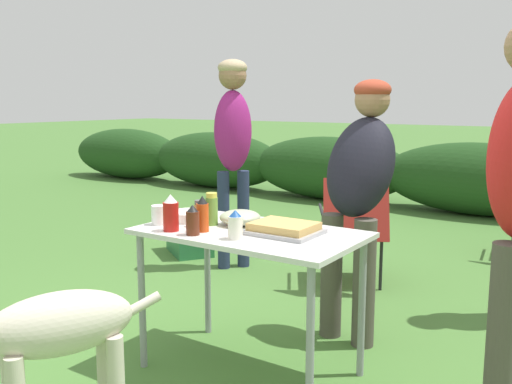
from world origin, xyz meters
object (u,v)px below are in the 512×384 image
object	(u,v)px
folding_table	(250,246)
plate_stack	(190,216)
food_tray	(284,229)
cooler_box	(189,235)
ketchup_bottle	(171,214)
mayo_bottle	(235,225)
standing_person_in_gray_fleece	(359,183)
bbq_sauce_bottle	(193,221)
mixing_bowl	(240,217)
hot_sauce_bottle	(203,215)
paper_cup_stack	(159,215)
relish_jar	(212,209)
camp_chair_green_behind_table	(353,225)
spice_jar	(200,214)
dog	(47,333)
standing_person_in_dark_puffer	(233,136)

from	to	relation	value
folding_table	plate_stack	xyz separation A→B (m)	(-0.41, 0.02, 0.10)
food_tray	cooler_box	bearing A→B (deg)	141.14
ketchup_bottle	cooler_box	world-z (taller)	ketchup_bottle
folding_table	ketchup_bottle	bearing A→B (deg)	-145.75
mayo_bottle	standing_person_in_gray_fleece	size ratio (longest dim) A/B	0.09
bbq_sauce_bottle	ketchup_bottle	xyz separation A→B (m)	(-0.15, 0.01, 0.02)
mixing_bowl	mayo_bottle	bearing A→B (deg)	-58.84
ketchup_bottle	hot_sauce_bottle	bearing A→B (deg)	28.48
standing_person_in_gray_fleece	paper_cup_stack	bearing A→B (deg)	-123.02
mixing_bowl	hot_sauce_bottle	distance (m)	0.24
food_tray	mixing_bowl	size ratio (longest dim) A/B	1.57
relish_jar	ketchup_bottle	bearing A→B (deg)	-110.35
bbq_sauce_bottle	relish_jar	xyz separation A→B (m)	(-0.06, 0.23, 0.01)
bbq_sauce_bottle	relish_jar	bearing A→B (deg)	105.17
folding_table	mixing_bowl	bearing A→B (deg)	145.66
standing_person_in_gray_fleece	camp_chair_green_behind_table	bearing A→B (deg)	122.46
food_tray	camp_chair_green_behind_table	size ratio (longest dim) A/B	0.40
paper_cup_stack	cooler_box	world-z (taller)	paper_cup_stack
food_tray	plate_stack	distance (m)	0.58
food_tray	standing_person_in_gray_fleece	xyz separation A→B (m)	(0.08, 0.69, 0.15)
folding_table	camp_chair_green_behind_table	xyz separation A→B (m)	(-0.14, 1.55, -0.20)
plate_stack	standing_person_in_gray_fleece	xyz separation A→B (m)	(0.66, 0.70, 0.15)
bbq_sauce_bottle	spice_jar	xyz separation A→B (m)	(-0.09, 0.16, -0.00)
bbq_sauce_bottle	mayo_bottle	world-z (taller)	bbq_sauce_bottle
paper_cup_stack	camp_chair_green_behind_table	distance (m)	1.76
spice_jar	cooler_box	xyz separation A→B (m)	(-1.49, 1.65, -0.64)
spice_jar	ketchup_bottle	bearing A→B (deg)	-110.58
plate_stack	hot_sauce_bottle	bearing A→B (deg)	-36.96
spice_jar	standing_person_in_gray_fleece	size ratio (longest dim) A/B	0.09
mayo_bottle	dog	size ratio (longest dim) A/B	0.16
bbq_sauce_bottle	spice_jar	world-z (taller)	bbq_sauce_bottle
food_tray	camp_chair_green_behind_table	world-z (taller)	camp_chair_green_behind_table
food_tray	hot_sauce_bottle	world-z (taller)	hot_sauce_bottle
bbq_sauce_bottle	spice_jar	size ratio (longest dim) A/B	1.08
hot_sauce_bottle	ketchup_bottle	xyz separation A→B (m)	(-0.14, -0.08, 0.00)
hot_sauce_bottle	mayo_bottle	world-z (taller)	hot_sauce_bottle
bbq_sauce_bottle	spice_jar	distance (m)	0.18
folding_table	camp_chair_green_behind_table	size ratio (longest dim) A/B	1.32
hot_sauce_bottle	paper_cup_stack	bearing A→B (deg)	-179.27
paper_cup_stack	relish_jar	size ratio (longest dim) A/B	0.60
paper_cup_stack	cooler_box	distance (m)	2.25
bbq_sauce_bottle	relish_jar	world-z (taller)	relish_jar
spice_jar	standing_person_in_gray_fleece	world-z (taller)	standing_person_in_gray_fleece
plate_stack	mixing_bowl	world-z (taller)	mixing_bowl
hot_sauce_bottle	spice_jar	bearing A→B (deg)	135.22
bbq_sauce_bottle	standing_person_in_dark_puffer	distance (m)	1.97
standing_person_in_dark_puffer	standing_person_in_gray_fleece	bearing A→B (deg)	-79.56
standing_person_in_gray_fleece	cooler_box	size ratio (longest dim) A/B	2.60
paper_cup_stack	relish_jar	world-z (taller)	relish_jar
paper_cup_stack	hot_sauce_bottle	distance (m)	0.29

